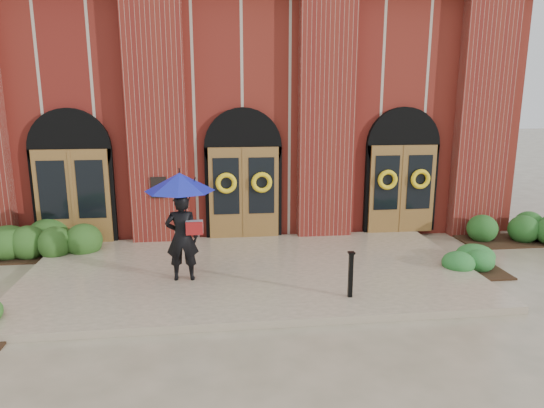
{
  "coord_description": "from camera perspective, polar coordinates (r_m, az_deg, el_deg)",
  "views": [
    {
      "loc": [
        -0.77,
        -10.28,
        4.03
      ],
      "look_at": [
        0.57,
        1.0,
        1.46
      ],
      "focal_mm": 32.0,
      "sensor_mm": 36.0,
      "label": 1
    }
  ],
  "objects": [
    {
      "name": "church_building",
      "position": [
        19.09,
        -4.56,
        11.14
      ],
      "size": [
        16.2,
        12.53,
        7.0
      ],
      "color": "maroon",
      "rests_on": "ground"
    },
    {
      "name": "hedge_front_right",
      "position": [
        12.25,
        22.39,
        -6.25
      ],
      "size": [
        1.35,
        1.16,
        0.48
      ],
      "primitive_type": "ellipsoid",
      "color": "#226026",
      "rests_on": "ground"
    },
    {
      "name": "man_with_umbrella",
      "position": [
        10.23,
        -10.67,
        -0.22
      ],
      "size": [
        1.49,
        1.49,
        2.31
      ],
      "rotation": [
        0.0,
        0.0,
        3.12
      ],
      "color": "black",
      "rests_on": "landing"
    },
    {
      "name": "hedge_wall_left",
      "position": [
        13.87,
        -27.04,
        -3.83
      ],
      "size": [
        3.12,
        1.25,
        0.8
      ],
      "primitive_type": "ellipsoid",
      "color": "#244717",
      "rests_on": "ground"
    },
    {
      "name": "ground",
      "position": [
        11.07,
        -2.35,
        -8.59
      ],
      "size": [
        90.0,
        90.0,
        0.0
      ],
      "primitive_type": "plane",
      "color": "gray",
      "rests_on": "ground"
    },
    {
      "name": "hedge_wall_right",
      "position": [
        15.18,
        26.82,
        -2.63
      ],
      "size": [
        2.8,
        1.12,
        0.72
      ],
      "primitive_type": "ellipsoid",
      "color": "#1F4D1B",
      "rests_on": "ground"
    },
    {
      "name": "landing",
      "position": [
        11.18,
        -2.42,
        -7.95
      ],
      "size": [
        10.0,
        5.3,
        0.15
      ],
      "primitive_type": "cube",
      "color": "tan",
      "rests_on": "ground"
    },
    {
      "name": "metal_post",
      "position": [
        9.62,
        9.24,
        -8.07
      ],
      "size": [
        0.12,
        0.12,
        0.92
      ],
      "rotation": [
        0.0,
        0.0,
        0.0
      ],
      "color": "black",
      "rests_on": "landing"
    }
  ]
}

